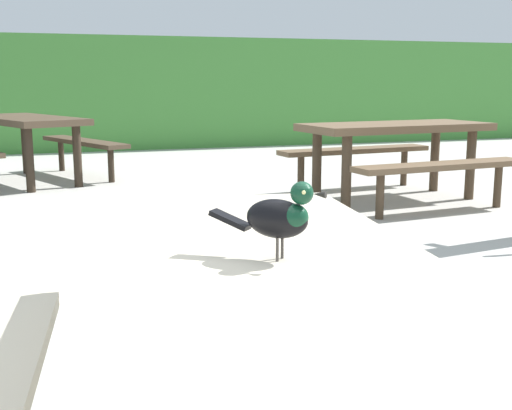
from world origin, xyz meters
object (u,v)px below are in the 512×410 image
picnic_table_mid_right (26,133)px  picnic_table_mid_left (395,143)px  bird_grackle (281,216)px  picnic_table_foreground (276,342)px

picnic_table_mid_right → picnic_table_mid_left: bearing=-34.7°
bird_grackle → picnic_table_mid_left: bearing=56.8°
picnic_table_mid_left → bird_grackle: bearing=-123.2°
picnic_table_foreground → bird_grackle: size_ratio=8.57×
bird_grackle → picnic_table_mid_right: bearing=95.4°
picnic_table_mid_left → picnic_table_mid_right: same height
bird_grackle → picnic_table_mid_left: (2.74, 4.20, -0.29)m
picnic_table_foreground → picnic_table_mid_left: bearing=56.8°
picnic_table_mid_right → bird_grackle: bearing=-84.6°
bird_grackle → picnic_table_mid_left: 5.03m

